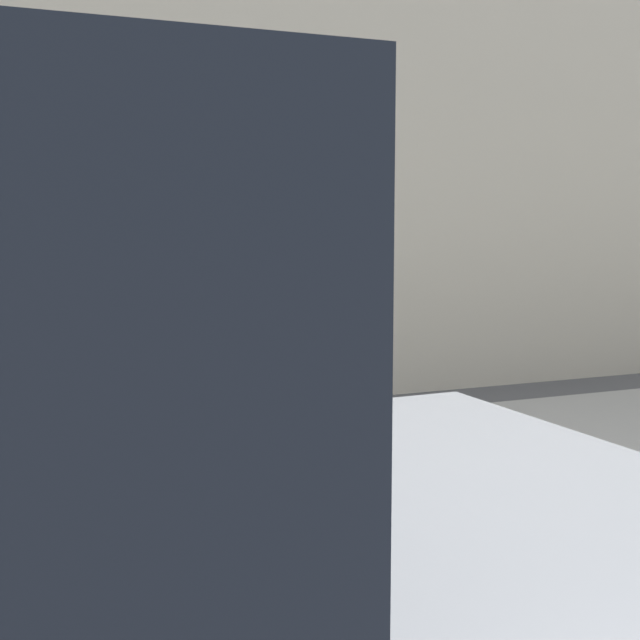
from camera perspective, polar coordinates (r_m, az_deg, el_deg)
sidewalk at (r=4.50m, az=-1.51°, el=-11.61°), size 24.00×2.80×0.12m
building_facade at (r=6.82m, az=-9.66°, el=15.59°), size 24.00×0.30×5.07m
parking_meter at (r=3.31m, az=0.00°, el=2.22°), size 0.23×0.13×1.50m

